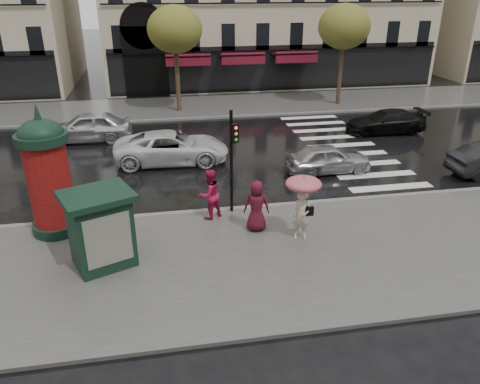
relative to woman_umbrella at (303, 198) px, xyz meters
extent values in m
plane|color=black|center=(-0.95, -0.41, -1.59)|extent=(160.00, 160.00, 0.00)
cube|color=#474744|center=(-0.95, -0.91, -1.53)|extent=(90.00, 7.00, 0.12)
cube|color=#474744|center=(-0.95, 18.59, -1.53)|extent=(90.00, 6.00, 0.12)
cube|color=slate|center=(-0.95, 2.59, -1.52)|extent=(90.00, 0.25, 0.14)
cube|color=slate|center=(-0.95, 15.59, -1.52)|extent=(90.00, 0.25, 0.14)
cube|color=silver|center=(5.05, 9.19, -1.58)|extent=(3.60, 11.75, 0.01)
cylinder|color=#38281C|center=(-2.95, 17.59, 1.01)|extent=(0.28, 0.28, 5.20)
ellipsoid|color=#3F5E1D|center=(-2.95, 17.59, 3.61)|extent=(3.40, 3.40, 2.89)
cylinder|color=#38281C|center=(8.05, 17.59, 1.01)|extent=(0.28, 0.28, 5.20)
ellipsoid|color=#3F5E1D|center=(8.05, 17.59, 3.61)|extent=(3.40, 3.40, 2.89)
imported|color=beige|center=(0.00, 0.00, -0.63)|extent=(0.66, 0.48, 1.67)
cylinder|color=black|center=(0.00, 0.00, -0.08)|extent=(0.02, 0.02, 1.06)
ellipsoid|color=#D72873|center=(0.00, 0.00, 0.48)|extent=(1.16, 1.16, 0.41)
cone|color=black|center=(0.00, 0.00, 0.72)|extent=(0.04, 0.04, 0.09)
cube|color=black|center=(0.24, -0.07, -0.47)|extent=(0.25, 0.11, 0.31)
imported|color=#AE1545|center=(-2.77, 1.99, -0.55)|extent=(1.12, 1.05, 1.84)
imported|color=#511021|center=(-1.33, 0.82, -0.58)|extent=(0.96, 0.72, 1.79)
cylinder|color=black|center=(-8.01, 1.96, -1.30)|extent=(1.59, 1.59, 0.34)
cylinder|color=maroon|center=(-8.01, 1.96, 0.29)|extent=(1.36, 1.36, 2.84)
cylinder|color=black|center=(-8.01, 1.96, 1.83)|extent=(1.64, 1.64, 0.28)
ellipsoid|color=black|center=(-8.01, 1.96, 1.94)|extent=(1.41, 1.41, 0.99)
cone|color=black|center=(-8.01, 1.96, 2.68)|extent=(0.23, 0.23, 0.51)
cylinder|color=black|center=(-1.91, 2.39, 0.43)|extent=(0.11, 0.11, 3.80)
cube|color=black|center=(-1.83, 2.20, 1.57)|extent=(0.29, 0.26, 0.66)
cube|color=black|center=(-6.24, -0.44, -0.40)|extent=(2.01, 1.85, 2.14)
cube|color=black|center=(-6.24, -0.44, 0.77)|extent=(2.41, 2.25, 0.18)
imported|color=#B8B8BE|center=(3.01, 5.73, -0.94)|extent=(3.86, 1.67, 1.29)
imported|color=white|center=(-3.82, 8.24, -0.85)|extent=(5.45, 2.72, 1.48)
imported|color=black|center=(8.32, 10.92, -0.94)|extent=(4.53, 2.00, 1.29)
imported|color=silver|center=(-8.14, 12.30, -0.80)|extent=(4.67, 1.90, 1.59)
camera|label=1|loc=(-4.36, -12.94, 6.30)|focal=35.00mm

